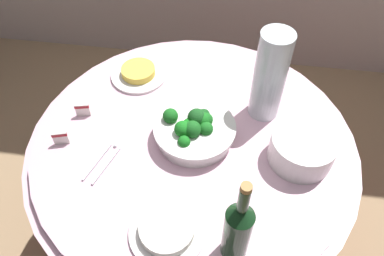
{
  "coord_description": "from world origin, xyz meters",
  "views": [
    {
      "loc": [
        0.12,
        -0.82,
        1.76
      ],
      "look_at": [
        0.0,
        0.0,
        0.79
      ],
      "focal_mm": 35.41,
      "sensor_mm": 36.0,
      "label": 1
    }
  ],
  "objects_px": {
    "food_plate_fried_egg": "(139,73)",
    "serving_tongs": "(103,162)",
    "broccoli_bowl": "(194,129)",
    "decorative_fruit_vase": "(269,80)",
    "plate_stack": "(302,149)",
    "wine_bottle": "(238,229)",
    "label_placard_mid": "(60,138)",
    "food_plate_rice": "(167,230)",
    "label_placard_front": "(82,110)"
  },
  "relations": [
    {
      "from": "decorative_fruit_vase",
      "to": "food_plate_rice",
      "type": "height_order",
      "value": "decorative_fruit_vase"
    },
    {
      "from": "food_plate_rice",
      "to": "label_placard_front",
      "type": "relative_size",
      "value": 4.0
    },
    {
      "from": "serving_tongs",
      "to": "label_placard_front",
      "type": "xyz_separation_m",
      "value": [
        -0.13,
        0.19,
        0.03
      ]
    },
    {
      "from": "food_plate_fried_egg",
      "to": "food_plate_rice",
      "type": "height_order",
      "value": "same"
    },
    {
      "from": "food_plate_rice",
      "to": "label_placard_mid",
      "type": "xyz_separation_m",
      "value": [
        -0.42,
        0.27,
        0.01
      ]
    },
    {
      "from": "broccoli_bowl",
      "to": "label_placard_mid",
      "type": "relative_size",
      "value": 5.09
    },
    {
      "from": "broccoli_bowl",
      "to": "wine_bottle",
      "type": "relative_size",
      "value": 0.83
    },
    {
      "from": "plate_stack",
      "to": "food_plate_fried_egg",
      "type": "xyz_separation_m",
      "value": [
        -0.62,
        0.32,
        -0.03
      ]
    },
    {
      "from": "broccoli_bowl",
      "to": "serving_tongs",
      "type": "distance_m",
      "value": 0.32
    },
    {
      "from": "label_placard_front",
      "to": "broccoli_bowl",
      "type": "bearing_deg",
      "value": -6.52
    },
    {
      "from": "wine_bottle",
      "to": "serving_tongs",
      "type": "relative_size",
      "value": 2.03
    },
    {
      "from": "food_plate_fried_egg",
      "to": "broccoli_bowl",
      "type": "bearing_deg",
      "value": -47.1
    },
    {
      "from": "decorative_fruit_vase",
      "to": "food_plate_fried_egg",
      "type": "relative_size",
      "value": 1.55
    },
    {
      "from": "food_plate_fried_egg",
      "to": "label_placard_front",
      "type": "relative_size",
      "value": 4.0
    },
    {
      "from": "food_plate_fried_egg",
      "to": "decorative_fruit_vase",
      "type": "bearing_deg",
      "value": -13.81
    },
    {
      "from": "label_placard_mid",
      "to": "label_placard_front",
      "type": "bearing_deg",
      "value": 76.91
    },
    {
      "from": "label_placard_front",
      "to": "label_placard_mid",
      "type": "height_order",
      "value": "same"
    },
    {
      "from": "broccoli_bowl",
      "to": "serving_tongs",
      "type": "height_order",
      "value": "broccoli_bowl"
    },
    {
      "from": "food_plate_rice",
      "to": "label_placard_mid",
      "type": "height_order",
      "value": "label_placard_mid"
    },
    {
      "from": "broccoli_bowl",
      "to": "decorative_fruit_vase",
      "type": "bearing_deg",
      "value": 34.65
    },
    {
      "from": "food_plate_fried_egg",
      "to": "food_plate_rice",
      "type": "relative_size",
      "value": 1.0
    },
    {
      "from": "decorative_fruit_vase",
      "to": "wine_bottle",
      "type": "bearing_deg",
      "value": -97.31
    },
    {
      "from": "decorative_fruit_vase",
      "to": "label_placard_front",
      "type": "distance_m",
      "value": 0.67
    },
    {
      "from": "wine_bottle",
      "to": "decorative_fruit_vase",
      "type": "xyz_separation_m",
      "value": [
        0.07,
        0.54,
        0.02
      ]
    },
    {
      "from": "food_plate_rice",
      "to": "label_placard_front",
      "type": "height_order",
      "value": "label_placard_front"
    },
    {
      "from": "wine_bottle",
      "to": "food_plate_fried_egg",
      "type": "xyz_separation_m",
      "value": [
        -0.43,
        0.66,
        -0.11
      ]
    },
    {
      "from": "serving_tongs",
      "to": "broccoli_bowl",
      "type": "bearing_deg",
      "value": 27.45
    },
    {
      "from": "food_plate_rice",
      "to": "label_placard_mid",
      "type": "distance_m",
      "value": 0.5
    },
    {
      "from": "decorative_fruit_vase",
      "to": "serving_tongs",
      "type": "height_order",
      "value": "decorative_fruit_vase"
    },
    {
      "from": "food_plate_rice",
      "to": "decorative_fruit_vase",
      "type": "bearing_deg",
      "value": 63.34
    },
    {
      "from": "serving_tongs",
      "to": "plate_stack",
      "type": "bearing_deg",
      "value": 9.73
    },
    {
      "from": "food_plate_rice",
      "to": "label_placard_front",
      "type": "distance_m",
      "value": 0.56
    },
    {
      "from": "plate_stack",
      "to": "label_placard_front",
      "type": "height_order",
      "value": "plate_stack"
    },
    {
      "from": "plate_stack",
      "to": "label_placard_mid",
      "type": "xyz_separation_m",
      "value": [
        -0.8,
        -0.05,
        -0.02
      ]
    },
    {
      "from": "decorative_fruit_vase",
      "to": "food_plate_rice",
      "type": "relative_size",
      "value": 1.55
    },
    {
      "from": "broccoli_bowl",
      "to": "wine_bottle",
      "type": "xyz_separation_m",
      "value": [
        0.16,
        -0.38,
        0.09
      ]
    },
    {
      "from": "broccoli_bowl",
      "to": "label_placard_front",
      "type": "xyz_separation_m",
      "value": [
        -0.41,
        0.05,
        -0.01
      ]
    },
    {
      "from": "serving_tongs",
      "to": "label_placard_front",
      "type": "distance_m",
      "value": 0.23
    },
    {
      "from": "wine_bottle",
      "to": "serving_tongs",
      "type": "bearing_deg",
      "value": 152.18
    },
    {
      "from": "broccoli_bowl",
      "to": "label_placard_mid",
      "type": "bearing_deg",
      "value": -168.72
    },
    {
      "from": "wine_bottle",
      "to": "label_placard_front",
      "type": "distance_m",
      "value": 0.72
    },
    {
      "from": "broccoli_bowl",
      "to": "food_plate_rice",
      "type": "distance_m",
      "value": 0.36
    },
    {
      "from": "label_placard_front",
      "to": "serving_tongs",
      "type": "bearing_deg",
      "value": -56.24
    },
    {
      "from": "plate_stack",
      "to": "serving_tongs",
      "type": "distance_m",
      "value": 0.65
    },
    {
      "from": "food_plate_fried_egg",
      "to": "serving_tongs",
      "type": "bearing_deg",
      "value": -92.6
    },
    {
      "from": "wine_bottle",
      "to": "label_placard_front",
      "type": "bearing_deg",
      "value": 143.29
    },
    {
      "from": "food_plate_rice",
      "to": "plate_stack",
      "type": "bearing_deg",
      "value": 39.98
    },
    {
      "from": "wine_bottle",
      "to": "food_plate_fried_egg",
      "type": "distance_m",
      "value": 0.8
    },
    {
      "from": "plate_stack",
      "to": "food_plate_fried_egg",
      "type": "height_order",
      "value": "plate_stack"
    },
    {
      "from": "broccoli_bowl",
      "to": "plate_stack",
      "type": "xyz_separation_m",
      "value": [
        0.36,
        -0.04,
        0.01
      ]
    }
  ]
}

